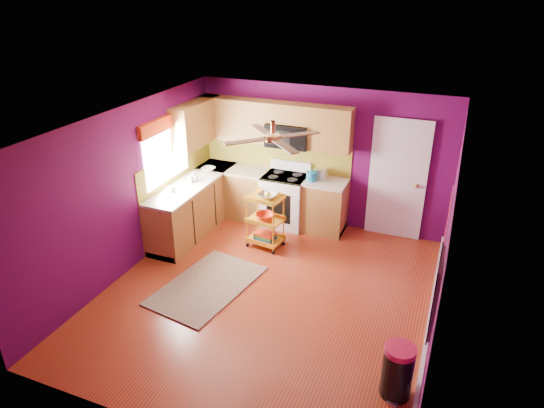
% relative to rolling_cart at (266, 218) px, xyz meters
% --- Properties ---
extents(ground, '(5.00, 5.00, 0.00)m').
position_rel_rolling_cart_xyz_m(ground, '(0.56, -1.27, -0.52)').
color(ground, maroon).
rests_on(ground, ground).
extents(room_envelope, '(4.54, 5.04, 2.52)m').
position_rel_rolling_cart_xyz_m(room_envelope, '(0.58, -1.27, 1.11)').
color(room_envelope, '#500945').
rests_on(room_envelope, ground).
extents(lower_cabinets, '(2.81, 2.31, 0.94)m').
position_rel_rolling_cart_xyz_m(lower_cabinets, '(-0.79, 0.55, -0.09)').
color(lower_cabinets, brown).
rests_on(lower_cabinets, ground).
extents(electric_range, '(0.76, 0.66, 1.13)m').
position_rel_rolling_cart_xyz_m(electric_range, '(0.01, 0.90, -0.04)').
color(electric_range, white).
rests_on(electric_range, ground).
extents(upper_cabinetry, '(2.80, 2.30, 1.26)m').
position_rel_rolling_cart_xyz_m(upper_cabinetry, '(-0.69, 0.90, 1.28)').
color(upper_cabinetry, brown).
rests_on(upper_cabinetry, ground).
extents(left_window, '(0.08, 1.35, 1.08)m').
position_rel_rolling_cart_xyz_m(left_window, '(-1.66, -0.22, 1.22)').
color(left_window, white).
rests_on(left_window, ground).
extents(panel_door, '(0.95, 0.11, 2.15)m').
position_rel_rolling_cart_xyz_m(panel_door, '(1.91, 1.20, 0.50)').
color(panel_door, white).
rests_on(panel_door, ground).
extents(right_wall_art, '(0.04, 2.74, 1.04)m').
position_rel_rolling_cart_xyz_m(right_wall_art, '(2.78, -1.61, 0.92)').
color(right_wall_art, black).
rests_on(right_wall_art, ground).
extents(ceiling_fan, '(1.01, 1.01, 0.26)m').
position_rel_rolling_cart_xyz_m(ceiling_fan, '(0.56, -1.07, 1.77)').
color(ceiling_fan, '#BF8C3F').
rests_on(ceiling_fan, ground).
extents(shag_rug, '(1.31, 1.86, 0.02)m').
position_rel_rolling_cart_xyz_m(shag_rug, '(-0.35, -1.41, -0.51)').
color(shag_rug, black).
rests_on(shag_rug, ground).
extents(rolling_cart, '(0.61, 0.48, 1.02)m').
position_rel_rolling_cart_xyz_m(rolling_cart, '(0.00, 0.00, 0.00)').
color(rolling_cart, gold).
rests_on(rolling_cart, ground).
extents(trash_can, '(0.40, 0.41, 0.64)m').
position_rel_rolling_cart_xyz_m(trash_can, '(2.54, -2.44, -0.20)').
color(trash_can, black).
rests_on(trash_can, ground).
extents(teal_kettle, '(0.18, 0.18, 0.21)m').
position_rel_rolling_cart_xyz_m(teal_kettle, '(0.50, 0.86, 0.50)').
color(teal_kettle, '#1679A6').
rests_on(teal_kettle, lower_cabinets).
extents(toaster, '(0.22, 0.15, 0.18)m').
position_rel_rolling_cart_xyz_m(toaster, '(0.61, 1.01, 0.51)').
color(toaster, beige).
rests_on(toaster, lower_cabinets).
extents(soap_bottle_a, '(0.08, 0.08, 0.17)m').
position_rel_rolling_cart_xyz_m(soap_bottle_a, '(-1.39, 0.02, 0.50)').
color(soap_bottle_a, '#EA3F72').
rests_on(soap_bottle_a, lower_cabinets).
extents(soap_bottle_b, '(0.13, 0.13, 0.17)m').
position_rel_rolling_cart_xyz_m(soap_bottle_b, '(-1.37, 0.09, 0.50)').
color(soap_bottle_b, white).
rests_on(soap_bottle_b, lower_cabinets).
extents(counter_dish, '(0.24, 0.24, 0.06)m').
position_rel_rolling_cart_xyz_m(counter_dish, '(-1.38, 0.62, 0.45)').
color(counter_dish, white).
rests_on(counter_dish, lower_cabinets).
extents(counter_cup, '(0.11, 0.11, 0.09)m').
position_rel_rolling_cart_xyz_m(counter_cup, '(-1.47, -0.44, 0.46)').
color(counter_cup, white).
rests_on(counter_cup, lower_cabinets).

